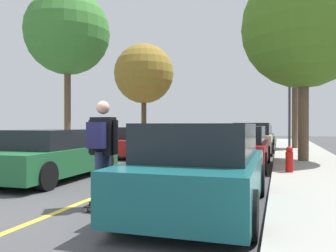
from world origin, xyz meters
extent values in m
plane|color=#424244|center=(0.00, 0.00, 0.00)|extent=(80.00, 80.00, 0.00)
cube|color=gold|center=(0.00, 4.00, 0.00)|extent=(0.12, 39.20, 0.01)
cube|color=#1E5B33|center=(-2.22, 2.98, 0.50)|extent=(1.90, 4.33, 0.64)
cube|color=black|center=(-2.22, 3.05, 1.06)|extent=(1.64, 2.63, 0.48)
cylinder|color=black|center=(-1.35, 1.57, 0.32)|extent=(0.24, 0.65, 0.64)
cylinder|color=black|center=(-1.44, 4.45, 0.32)|extent=(0.24, 0.65, 0.64)
cylinder|color=black|center=(-3.09, 4.40, 0.32)|extent=(0.24, 0.65, 0.64)
cube|color=maroon|center=(-2.22, 9.71, 0.49)|extent=(1.95, 4.46, 0.61)
cube|color=black|center=(-2.22, 9.82, 1.05)|extent=(1.69, 2.87, 0.52)
cylinder|color=black|center=(-1.32, 8.24, 0.32)|extent=(0.24, 0.65, 0.64)
cylinder|color=black|center=(-3.02, 8.18, 0.32)|extent=(0.24, 0.65, 0.64)
cylinder|color=black|center=(-1.41, 11.24, 0.32)|extent=(0.24, 0.65, 0.64)
cylinder|color=black|center=(-3.11, 11.19, 0.32)|extent=(0.24, 0.65, 0.64)
cube|color=maroon|center=(-2.22, 16.62, 0.49)|extent=(1.91, 4.24, 0.62)
cube|color=black|center=(-2.22, 16.58, 1.04)|extent=(1.68, 2.40, 0.48)
cylinder|color=black|center=(-1.34, 15.20, 0.32)|extent=(0.22, 0.64, 0.64)
cylinder|color=black|center=(-3.11, 15.21, 0.32)|extent=(0.22, 0.64, 0.64)
cylinder|color=black|center=(-1.33, 18.04, 0.32)|extent=(0.22, 0.64, 0.64)
cylinder|color=black|center=(-3.10, 18.04, 0.32)|extent=(0.22, 0.64, 0.64)
cube|color=#38383D|center=(-2.22, 22.69, 0.54)|extent=(1.98, 4.27, 0.73)
cube|color=black|center=(-2.22, 22.86, 1.19)|extent=(1.72, 2.78, 0.57)
cylinder|color=black|center=(-1.30, 21.29, 0.32)|extent=(0.23, 0.64, 0.64)
cylinder|color=black|center=(-3.08, 21.25, 0.32)|extent=(0.23, 0.64, 0.64)
cylinder|color=black|center=(-1.36, 24.12, 0.32)|extent=(0.23, 0.64, 0.64)
cylinder|color=black|center=(-3.13, 24.09, 0.32)|extent=(0.23, 0.64, 0.64)
cube|color=#196066|center=(2.22, 1.02, 0.53)|extent=(1.89, 4.22, 0.70)
cube|color=black|center=(2.22, 0.96, 1.16)|extent=(1.65, 2.56, 0.57)
cylinder|color=black|center=(1.34, 2.40, 0.32)|extent=(0.23, 0.64, 0.64)
cylinder|color=black|center=(3.06, 2.42, 0.32)|extent=(0.23, 0.64, 0.64)
cylinder|color=black|center=(1.37, -0.39, 0.32)|extent=(0.23, 0.64, 0.64)
cylinder|color=black|center=(3.10, -0.37, 0.32)|extent=(0.23, 0.64, 0.64)
cube|color=maroon|center=(2.22, 7.02, 0.51)|extent=(1.75, 4.60, 0.66)
cube|color=black|center=(2.22, 6.80, 1.11)|extent=(1.53, 2.65, 0.53)
cylinder|color=black|center=(1.42, 8.62, 0.32)|extent=(0.22, 0.64, 0.64)
cylinder|color=black|center=(3.03, 8.61, 0.32)|extent=(0.22, 0.64, 0.64)
cylinder|color=black|center=(1.41, 5.43, 0.32)|extent=(0.22, 0.64, 0.64)
cylinder|color=black|center=(3.01, 5.42, 0.32)|extent=(0.22, 0.64, 0.64)
cube|color=#BCAD89|center=(2.22, 12.95, 0.56)|extent=(1.83, 4.64, 0.75)
cube|color=black|center=(2.22, 12.85, 1.22)|extent=(1.61, 2.72, 0.58)
cylinder|color=black|center=(1.37, 14.57, 0.32)|extent=(0.22, 0.64, 0.64)
cylinder|color=black|center=(3.07, 14.57, 0.32)|extent=(0.22, 0.64, 0.64)
cylinder|color=black|center=(1.36, 11.33, 0.32)|extent=(0.22, 0.64, 0.64)
cylinder|color=black|center=(3.07, 11.33, 0.32)|extent=(0.22, 0.64, 0.64)
cube|color=#1E5B33|center=(2.22, 18.54, 0.50)|extent=(1.80, 4.70, 0.65)
cube|color=black|center=(2.22, 18.43, 1.11)|extent=(1.57, 3.06, 0.56)
cylinder|color=black|center=(1.43, 20.19, 0.32)|extent=(0.23, 0.64, 0.64)
cylinder|color=black|center=(3.05, 20.17, 0.32)|extent=(0.23, 0.64, 0.64)
cylinder|color=black|center=(1.39, 16.91, 0.32)|extent=(0.23, 0.64, 0.64)
cylinder|color=black|center=(3.00, 16.89, 0.32)|extent=(0.23, 0.64, 0.64)
cylinder|color=brown|center=(-4.28, 6.69, 2.01)|extent=(0.24, 0.24, 3.73)
sphere|color=#3D7F33|center=(-4.28, 6.69, 4.96)|extent=(3.22, 3.22, 3.22)
cylinder|color=#4C3823|center=(-4.28, 14.53, 1.89)|extent=(0.30, 0.30, 3.49)
sphere|color=olive|center=(-4.28, 14.53, 4.48)|extent=(3.56, 3.56, 3.56)
cylinder|color=brown|center=(4.28, 8.48, 1.87)|extent=(0.37, 0.37, 3.47)
sphere|color=#4C7A23|center=(4.28, 8.48, 4.93)|extent=(4.38, 4.38, 4.38)
cylinder|color=brown|center=(4.28, 15.47, 2.19)|extent=(0.30, 0.30, 4.09)
sphere|color=#3D7F33|center=(4.28, 15.47, 5.02)|extent=(3.02, 3.02, 3.02)
cylinder|color=#B2140F|center=(3.72, 5.20, 0.42)|extent=(0.20, 0.20, 0.55)
sphere|color=#B2140F|center=(3.72, 5.20, 0.75)|extent=(0.18, 0.18, 0.18)
cylinder|color=#38383D|center=(3.97, 14.22, 2.54)|extent=(0.12, 0.12, 4.79)
cube|color=#EAE5C6|center=(3.97, 14.22, 5.05)|extent=(0.36, 0.24, 0.20)
cube|color=black|center=(0.56, 0.60, 0.09)|extent=(0.27, 0.85, 0.02)
cylinder|color=beige|center=(0.49, 0.95, 0.03)|extent=(0.03, 0.06, 0.06)
cylinder|color=beige|center=(0.68, 0.94, 0.03)|extent=(0.03, 0.06, 0.06)
cylinder|color=beige|center=(0.45, 0.27, 0.03)|extent=(0.03, 0.06, 0.06)
cylinder|color=beige|center=(0.64, 0.26, 0.03)|extent=(0.03, 0.06, 0.06)
cube|color=#99999E|center=(0.58, 0.94, 0.07)|extent=(0.10, 0.05, 0.02)
cube|color=#99999E|center=(0.54, 0.26, 0.07)|extent=(0.10, 0.05, 0.02)
cube|color=black|center=(0.58, 0.82, 0.13)|extent=(0.12, 0.27, 0.06)
cube|color=black|center=(0.55, 0.38, 0.13)|extent=(0.12, 0.27, 0.06)
cylinder|color=#283351|center=(0.57, 0.72, 0.57)|extent=(0.16, 0.16, 0.81)
cylinder|color=#283351|center=(0.56, 0.48, 0.57)|extent=(0.16, 0.16, 0.81)
cube|color=black|center=(0.56, 0.60, 1.24)|extent=(0.41, 0.24, 0.65)
sphere|color=tan|center=(0.56, 0.60, 1.73)|extent=(0.23, 0.23, 0.23)
cylinder|color=black|center=(0.32, 0.62, 1.22)|extent=(0.10, 0.10, 0.58)
cylinder|color=black|center=(0.81, 0.59, 1.22)|extent=(0.10, 0.10, 0.58)
cube|color=#1E1E4C|center=(0.55, 0.40, 1.26)|extent=(0.31, 0.20, 0.44)
camera|label=1|loc=(3.45, -4.69, 1.44)|focal=36.84mm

